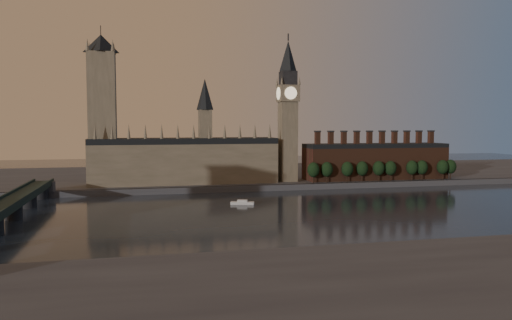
{
  "coord_description": "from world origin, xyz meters",
  "views": [
    {
      "loc": [
        -95.07,
        -240.04,
        45.81
      ],
      "look_at": [
        -26.63,
        55.0,
        24.01
      ],
      "focal_mm": 35.0,
      "sensor_mm": 36.0,
      "label": 1
    }
  ],
  "objects_px": {
    "river_boat": "(242,203)",
    "big_ben": "(288,109)",
    "westminster_bridge": "(2,211)",
    "victoria_tower": "(102,105)"
  },
  "relations": [
    {
      "from": "victoria_tower",
      "to": "big_ben",
      "type": "distance_m",
      "value": 130.12
    },
    {
      "from": "river_boat",
      "to": "victoria_tower",
      "type": "bearing_deg",
      "value": 153.43
    },
    {
      "from": "victoria_tower",
      "to": "river_boat",
      "type": "relative_size",
      "value": 7.79
    },
    {
      "from": "westminster_bridge",
      "to": "victoria_tower",
      "type": "bearing_deg",
      "value": 73.44
    },
    {
      "from": "big_ben",
      "to": "river_boat",
      "type": "height_order",
      "value": "big_ben"
    },
    {
      "from": "big_ben",
      "to": "westminster_bridge",
      "type": "bearing_deg",
      "value": -145.67
    },
    {
      "from": "westminster_bridge",
      "to": "river_boat",
      "type": "bearing_deg",
      "value": 18.82
    },
    {
      "from": "westminster_bridge",
      "to": "river_boat",
      "type": "xyz_separation_m",
      "value": [
        116.15,
        39.58,
        -6.41
      ]
    },
    {
      "from": "big_ben",
      "to": "westminster_bridge",
      "type": "height_order",
      "value": "big_ben"
    },
    {
      "from": "river_boat",
      "to": "big_ben",
      "type": "bearing_deg",
      "value": 73.59
    }
  ]
}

